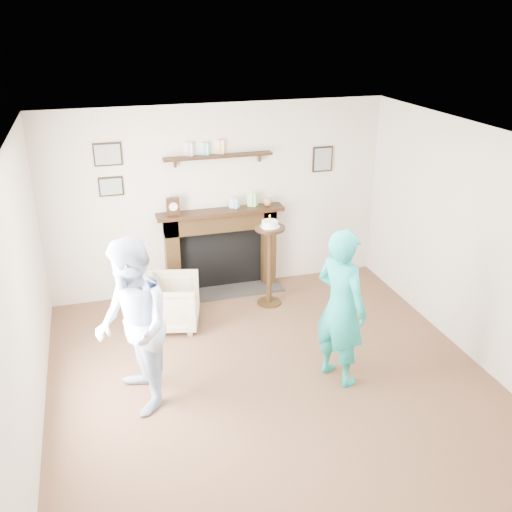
{
  "coord_description": "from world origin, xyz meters",
  "views": [
    {
      "loc": [
        -1.56,
        -4.52,
        3.53
      ],
      "look_at": [
        0.05,
        0.9,
        1.1
      ],
      "focal_mm": 40.0,
      "sensor_mm": 36.0,
      "label": 1
    }
  ],
  "objects_px": {
    "man": "(141,403)",
    "woman": "(336,377)",
    "armchair": "(172,325)",
    "pedestal_table": "(270,250)"
  },
  "relations": [
    {
      "from": "man",
      "to": "woman",
      "type": "xyz_separation_m",
      "value": [
        2.02,
        -0.14,
        0.0
      ]
    },
    {
      "from": "armchair",
      "to": "woman",
      "type": "relative_size",
      "value": 0.41
    },
    {
      "from": "armchair",
      "to": "woman",
      "type": "xyz_separation_m",
      "value": [
        1.49,
        -1.56,
        0.0
      ]
    },
    {
      "from": "armchair",
      "to": "pedestal_table",
      "type": "bearing_deg",
      "value": -66.71
    },
    {
      "from": "man",
      "to": "pedestal_table",
      "type": "bearing_deg",
      "value": 122.96
    },
    {
      "from": "pedestal_table",
      "to": "woman",
      "type": "bearing_deg",
      "value": -84.25
    },
    {
      "from": "man",
      "to": "pedestal_table",
      "type": "distance_m",
      "value": 2.58
    },
    {
      "from": "man",
      "to": "woman",
      "type": "distance_m",
      "value": 2.03
    },
    {
      "from": "man",
      "to": "woman",
      "type": "bearing_deg",
      "value": 77.55
    },
    {
      "from": "armchair",
      "to": "woman",
      "type": "height_order",
      "value": "woman"
    }
  ]
}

